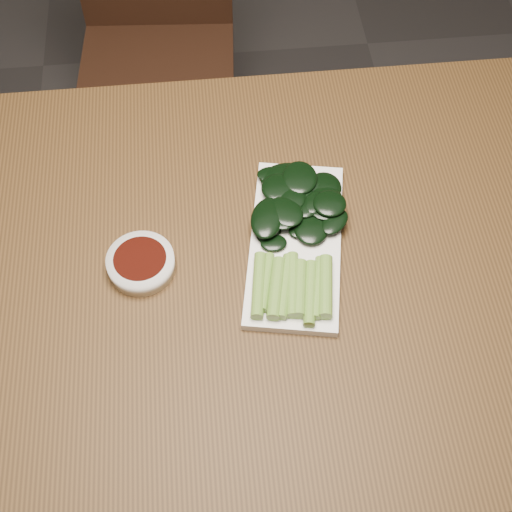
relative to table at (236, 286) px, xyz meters
name	(u,v)px	position (x,y,z in m)	size (l,w,h in m)	color
ground	(243,431)	(0.00, 0.00, -0.68)	(6.00, 6.00, 0.00)	#2D2A2A
table	(236,286)	(0.00, 0.00, 0.00)	(1.40, 0.80, 0.75)	#452C13
chair_far	(156,36)	(-0.13, 0.85, -0.19)	(0.40, 0.40, 0.89)	black
sauce_bowl	(141,263)	(-0.14, 0.00, 0.09)	(0.10, 0.10, 0.03)	white
serving_plate	(295,244)	(0.10, 0.02, 0.08)	(0.19, 0.32, 0.01)	white
gai_lan	(296,228)	(0.10, 0.04, 0.10)	(0.18, 0.31, 0.02)	olive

